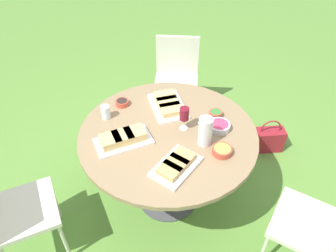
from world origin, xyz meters
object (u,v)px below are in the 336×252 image
object	(u,v)px
chair_near_right	(177,74)
chair_far_back	(8,208)
chair_near_left	(323,223)
handbag	(268,139)
dining_table	(168,143)
wine_glass	(184,115)
water_pitcher	(205,131)

from	to	relation	value
chair_near_right	chair_far_back	bearing A→B (deg)	50.37
chair_near_left	chair_far_back	bearing A→B (deg)	-8.17
chair_near_left	handbag	distance (m)	1.26
dining_table	chair_near_right	distance (m)	1.18
chair_far_back	chair_near_left	bearing A→B (deg)	171.83
chair_near_right	chair_far_back	distance (m)	2.00
dining_table	chair_near_left	world-z (taller)	chair_near_left
chair_near_right	wine_glass	world-z (taller)	wine_glass
chair_near_left	handbag	size ratio (longest dim) A/B	2.42
chair_near_left	handbag	bearing A→B (deg)	-95.27
chair_near_right	chair_near_left	bearing A→B (deg)	111.84
dining_table	chair_near_right	bearing A→B (deg)	-99.34
dining_table	wine_glass	size ratio (longest dim) A/B	6.97
dining_table	handbag	size ratio (longest dim) A/B	3.52
water_pitcher	handbag	xyz separation A→B (m)	(-0.79, -0.64, -0.74)
chair_far_back	handbag	size ratio (longest dim) A/B	2.42
chair_near_right	handbag	bearing A→B (deg)	142.57
chair_near_right	handbag	size ratio (longest dim) A/B	2.42
chair_near_left	chair_far_back	world-z (taller)	same
chair_near_left	water_pitcher	xyz separation A→B (m)	(0.68, -0.54, 0.35)
dining_table	chair_near_left	bearing A→B (deg)	143.78
chair_near_right	water_pitcher	distance (m)	1.34
chair_near_left	chair_near_right	distance (m)	1.97
chair_far_back	wine_glass	distance (m)	1.33
wine_glass	dining_table	bearing A→B (deg)	14.77
dining_table	wine_glass	xyz separation A→B (m)	(-0.12, -0.03, 0.24)
chair_near_left	wine_glass	size ratio (longest dim) A/B	4.79
chair_far_back	handbag	xyz separation A→B (m)	(-2.12, -0.90, -0.40)
chair_near_left	chair_far_back	distance (m)	2.03
dining_table	wine_glass	bearing A→B (deg)	-165.23
water_pitcher	wine_glass	distance (m)	0.21
chair_far_back	wine_glass	world-z (taller)	wine_glass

